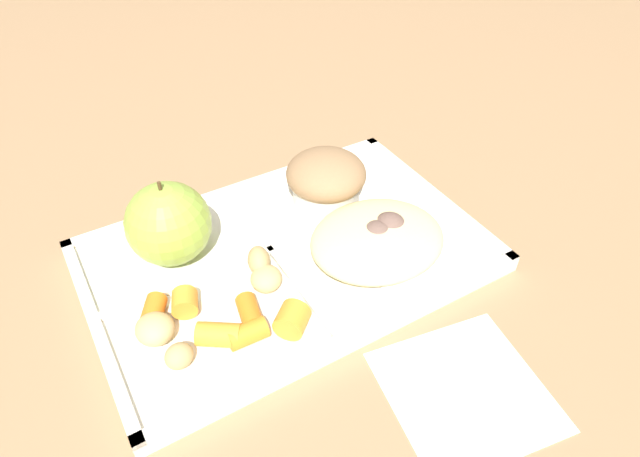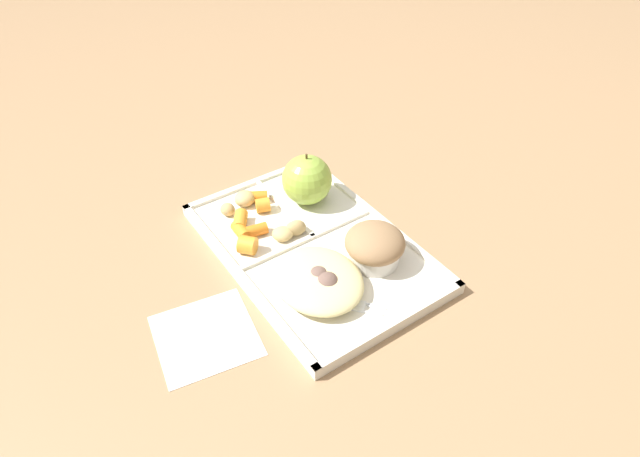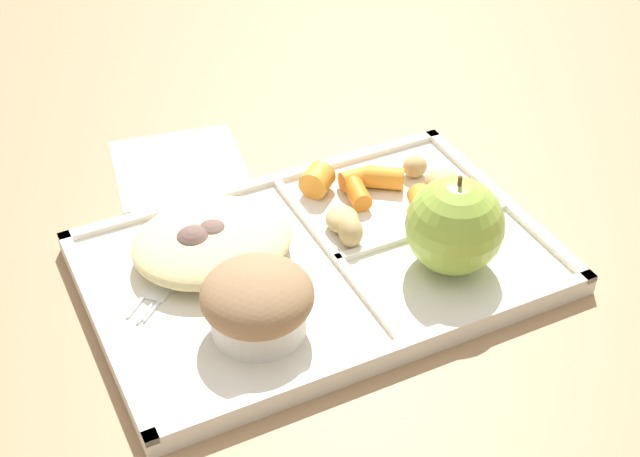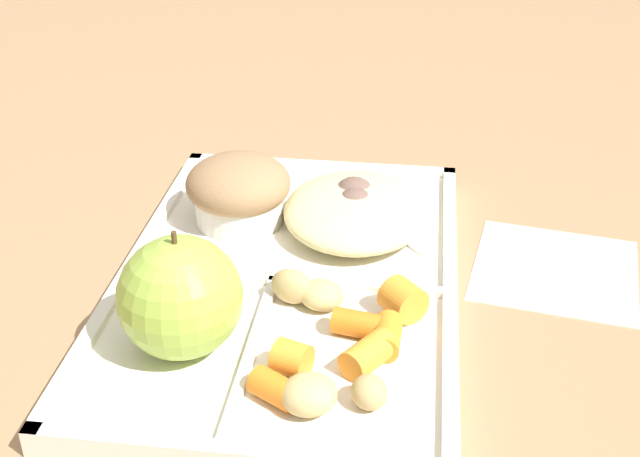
# 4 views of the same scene
# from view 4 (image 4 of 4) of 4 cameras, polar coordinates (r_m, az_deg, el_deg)

# --- Properties ---
(ground) EXTENTS (6.00, 6.00, 0.00)m
(ground) POSITION_cam_4_polar(r_m,az_deg,el_deg) (0.66, -2.10, -4.18)
(ground) COLOR #997551
(lunch_tray) EXTENTS (0.39, 0.26, 0.02)m
(lunch_tray) POSITION_cam_4_polar(r_m,az_deg,el_deg) (0.66, -2.13, -3.66)
(lunch_tray) COLOR silver
(lunch_tray) RESTS_ON ground
(green_apple) EXTENTS (0.08, 0.08, 0.09)m
(green_apple) POSITION_cam_4_polar(r_m,az_deg,el_deg) (0.57, -9.42, -4.60)
(green_apple) COLOR #93B742
(green_apple) RESTS_ON lunch_tray
(bran_muffin) EXTENTS (0.09, 0.09, 0.06)m
(bran_muffin) POSITION_cam_4_polar(r_m,az_deg,el_deg) (0.72, -5.51, 2.58)
(bran_muffin) COLOR silver
(bran_muffin) RESTS_ON lunch_tray
(carrot_slice_near_corner) EXTENTS (0.02, 0.04, 0.02)m
(carrot_slice_near_corner) POSITION_cam_4_polar(r_m,az_deg,el_deg) (0.59, 2.49, -6.45)
(carrot_slice_near_corner) COLOR orange
(carrot_slice_near_corner) RESTS_ON lunch_tray
(carrot_slice_large) EXTENTS (0.03, 0.03, 0.02)m
(carrot_slice_large) POSITION_cam_4_polar(r_m,az_deg,el_deg) (0.55, -1.92, -8.77)
(carrot_slice_large) COLOR orange
(carrot_slice_large) RESTS_ON lunch_tray
(carrot_slice_small) EXTENTS (0.04, 0.04, 0.02)m
(carrot_slice_small) POSITION_cam_4_polar(r_m,az_deg,el_deg) (0.56, 3.27, -8.47)
(carrot_slice_small) COLOR orange
(carrot_slice_small) RESTS_ON lunch_tray
(carrot_slice_center) EXTENTS (0.03, 0.04, 0.02)m
(carrot_slice_center) POSITION_cam_4_polar(r_m,az_deg,el_deg) (0.54, -3.03, -10.74)
(carrot_slice_center) COLOR orange
(carrot_slice_center) RESTS_ON lunch_tray
(carrot_slice_tilted) EXTENTS (0.04, 0.04, 0.03)m
(carrot_slice_tilted) POSITION_cam_4_polar(r_m,az_deg,el_deg) (0.61, 5.63, -4.80)
(carrot_slice_tilted) COLOR orange
(carrot_slice_tilted) RESTS_ON lunch_tray
(carrot_slice_diagonal) EXTENTS (0.04, 0.02, 0.02)m
(carrot_slice_diagonal) POSITION_cam_4_polar(r_m,az_deg,el_deg) (0.58, 4.52, -7.25)
(carrot_slice_diagonal) COLOR orange
(carrot_slice_diagonal) RESTS_ON lunch_tray
(potato_chunk_large) EXTENTS (0.03, 0.03, 0.02)m
(potato_chunk_large) POSITION_cam_4_polar(r_m,az_deg,el_deg) (0.53, 3.34, -10.95)
(potato_chunk_large) COLOR tan
(potato_chunk_large) RESTS_ON lunch_tray
(potato_chunk_browned) EXTENTS (0.04, 0.05, 0.02)m
(potato_chunk_browned) POSITION_cam_4_polar(r_m,az_deg,el_deg) (0.53, -0.76, -11.12)
(potato_chunk_browned) COLOR tan
(potato_chunk_browned) RESTS_ON lunch_tray
(potato_chunk_small) EXTENTS (0.04, 0.04, 0.02)m
(potato_chunk_small) POSITION_cam_4_polar(r_m,az_deg,el_deg) (0.62, 0.09, -4.50)
(potato_chunk_small) COLOR tan
(potato_chunk_small) RESTS_ON lunch_tray
(potato_chunk_wedge) EXTENTS (0.03, 0.04, 0.03)m
(potato_chunk_wedge) POSITION_cam_4_polar(r_m,az_deg,el_deg) (0.62, -1.91, -3.92)
(potato_chunk_wedge) COLOR tan
(potato_chunk_wedge) RESTS_ON lunch_tray
(egg_noodle_pile) EXTENTS (0.14, 0.12, 0.03)m
(egg_noodle_pile) POSITION_cam_4_polar(r_m,az_deg,el_deg) (0.71, 2.43, 1.21)
(egg_noodle_pile) COLOR beige
(egg_noodle_pile) RESTS_ON lunch_tray
(meatball_side) EXTENTS (0.04, 0.04, 0.04)m
(meatball_side) POSITION_cam_4_polar(r_m,az_deg,el_deg) (0.73, 2.30, 2.05)
(meatball_side) COLOR brown
(meatball_side) RESTS_ON lunch_tray
(meatball_front) EXTENTS (0.03, 0.03, 0.03)m
(meatball_front) POSITION_cam_4_polar(r_m,az_deg,el_deg) (0.72, 2.04, 1.60)
(meatball_front) COLOR #755B4C
(meatball_front) RESTS_ON lunch_tray
(meatball_center) EXTENTS (0.03, 0.03, 0.03)m
(meatball_center) POSITION_cam_4_polar(r_m,az_deg,el_deg) (0.69, 2.62, -0.18)
(meatball_center) COLOR brown
(meatball_center) RESTS_ON lunch_tray
(meatball_back) EXTENTS (0.04, 0.04, 0.04)m
(meatball_back) POSITION_cam_4_polar(r_m,az_deg,el_deg) (0.71, 2.36, 1.32)
(meatball_back) COLOR brown
(meatball_back) RESTS_ON lunch_tray
(plastic_fork) EXTENTS (0.13, 0.12, 0.00)m
(plastic_fork) POSITION_cam_4_polar(r_m,az_deg,el_deg) (0.75, 2.61, 1.34)
(plastic_fork) COLOR white
(plastic_fork) RESTS_ON lunch_tray
(paper_napkin) EXTENTS (0.15, 0.15, 0.00)m
(paper_napkin) POSITION_cam_4_polar(r_m,az_deg,el_deg) (0.71, 15.58, -2.67)
(paper_napkin) COLOR white
(paper_napkin) RESTS_ON ground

